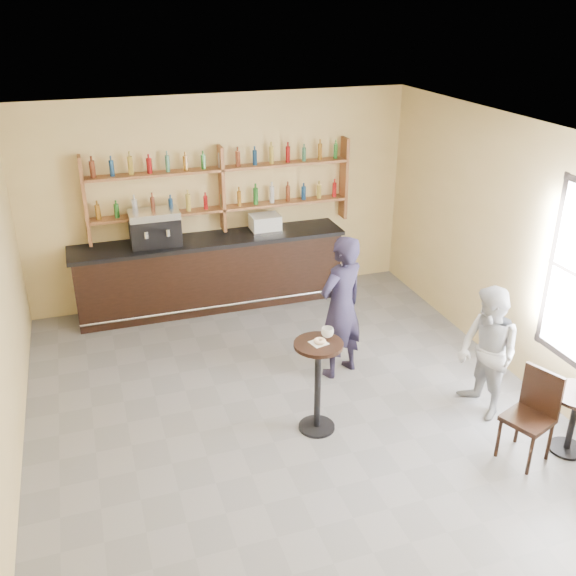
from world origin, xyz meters
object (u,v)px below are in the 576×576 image
object	(u,v)px
bar_counter	(211,272)
man_main	(341,307)
cafe_table	(572,422)
espresso_machine	(155,228)
chair_west	(528,418)
pedestal_table	(318,387)
patron_second	(487,353)
pastry_case	(265,224)

from	to	relation	value
bar_counter	man_main	bearing A→B (deg)	-65.24
bar_counter	cafe_table	xyz separation A→B (m)	(2.88, -4.71, -0.20)
espresso_machine	cafe_table	bearing A→B (deg)	-51.34
espresso_machine	chair_west	bearing A→B (deg)	-55.46
bar_counter	man_main	distance (m)	2.74
pedestal_table	chair_west	bearing A→B (deg)	-31.72
cafe_table	patron_second	distance (m)	1.12
pastry_case	pedestal_table	xyz separation A→B (m)	(-0.44, -3.49, -0.71)
pastry_case	man_main	world-z (taller)	man_main
pastry_case	cafe_table	distance (m)	5.19
espresso_machine	chair_west	world-z (taller)	espresso_machine
pastry_case	pedestal_table	size ratio (longest dim) A/B	0.42
cafe_table	chair_west	world-z (taller)	chair_west
man_main	patron_second	size ratio (longest dim) A/B	1.19
espresso_machine	pedestal_table	distance (m)	3.80
espresso_machine	pastry_case	bearing A→B (deg)	0.68
pedestal_table	bar_counter	bearing A→B (deg)	97.24
man_main	chair_west	world-z (taller)	man_main
patron_second	cafe_table	bearing A→B (deg)	27.01
patron_second	pastry_case	bearing A→B (deg)	-160.06
chair_west	man_main	bearing A→B (deg)	-172.91
pedestal_table	patron_second	bearing A→B (deg)	-8.95
espresso_machine	man_main	xyz separation A→B (m)	(1.94, -2.47, -0.44)
bar_counter	patron_second	xyz separation A→B (m)	(2.38, -3.80, 0.23)
bar_counter	chair_west	xyz separation A→B (m)	(2.33, -4.66, -0.06)
espresso_machine	cafe_table	xyz separation A→B (m)	(3.68, -4.71, -1.02)
man_main	patron_second	distance (m)	1.83
pastry_case	chair_west	size ratio (longest dim) A/B	0.46
chair_west	patron_second	distance (m)	0.91
pedestal_table	cafe_table	size ratio (longest dim) A/B	1.52
pedestal_table	chair_west	distance (m)	2.22
pedestal_table	man_main	size ratio (longest dim) A/B	0.59
bar_counter	man_main	xyz separation A→B (m)	(1.14, -2.47, 0.38)
man_main	cafe_table	size ratio (longest dim) A/B	2.58
espresso_machine	man_main	bearing A→B (deg)	-51.21
pastry_case	pedestal_table	distance (m)	3.59
bar_counter	man_main	size ratio (longest dim) A/B	2.21
bar_counter	pedestal_table	bearing A→B (deg)	-82.76
pedestal_table	man_main	bearing A→B (deg)	55.94
bar_counter	man_main	world-z (taller)	man_main
man_main	cafe_table	bearing A→B (deg)	105.23
pedestal_table	cafe_table	distance (m)	2.73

